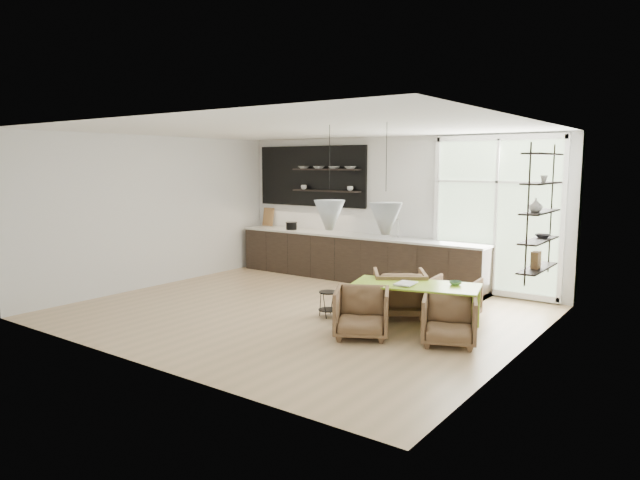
{
  "coord_description": "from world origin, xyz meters",
  "views": [
    {
      "loc": [
        5.52,
        -7.04,
        2.36
      ],
      "look_at": [
        -0.01,
        0.6,
        1.1
      ],
      "focal_mm": 32.0,
      "sensor_mm": 36.0,
      "label": 1
    }
  ],
  "objects_px": {
    "dining_table": "(416,287)",
    "armchair_front_right": "(449,320)",
    "armchair_back_right": "(454,299)",
    "wire_stool": "(328,301)",
    "armchair_back_left": "(399,293)",
    "armchair_front_left": "(362,313)"
  },
  "relations": [
    {
      "from": "dining_table",
      "to": "armchair_back_left",
      "type": "distance_m",
      "value": 0.73
    },
    {
      "from": "armchair_front_right",
      "to": "armchair_back_left",
      "type": "bearing_deg",
      "value": 121.41
    },
    {
      "from": "armchair_front_left",
      "to": "armchair_back_right",
      "type": "bearing_deg",
      "value": 38.72
    },
    {
      "from": "wire_stool",
      "to": "armchair_back_left",
      "type": "bearing_deg",
      "value": 38.44
    },
    {
      "from": "armchair_front_left",
      "to": "dining_table",
      "type": "bearing_deg",
      "value": 34.87
    },
    {
      "from": "armchair_back_left",
      "to": "armchair_front_right",
      "type": "xyz_separation_m",
      "value": [
        1.21,
        -0.88,
        -0.04
      ]
    },
    {
      "from": "armchair_back_left",
      "to": "armchair_back_right",
      "type": "bearing_deg",
      "value": 168.65
    },
    {
      "from": "dining_table",
      "to": "armchair_front_right",
      "type": "height_order",
      "value": "dining_table"
    },
    {
      "from": "armchair_back_left",
      "to": "armchair_front_left",
      "type": "bearing_deg",
      "value": 61.26
    },
    {
      "from": "armchair_front_left",
      "to": "armchair_front_right",
      "type": "height_order",
      "value": "armchair_front_left"
    },
    {
      "from": "armchair_front_left",
      "to": "wire_stool",
      "type": "bearing_deg",
      "value": 120.59
    },
    {
      "from": "armchair_front_left",
      "to": "armchair_front_right",
      "type": "relative_size",
      "value": 1.05
    },
    {
      "from": "armchair_front_right",
      "to": "armchair_back_right",
      "type": "bearing_deg",
      "value": 87.47
    },
    {
      "from": "wire_stool",
      "to": "armchair_back_right",
      "type": "bearing_deg",
      "value": 31.31
    },
    {
      "from": "armchair_back_left",
      "to": "wire_stool",
      "type": "relative_size",
      "value": 2.02
    },
    {
      "from": "dining_table",
      "to": "armchair_back_right",
      "type": "height_order",
      "value": "same"
    },
    {
      "from": "dining_table",
      "to": "wire_stool",
      "type": "bearing_deg",
      "value": 174.13
    },
    {
      "from": "dining_table",
      "to": "armchair_back_right",
      "type": "relative_size",
      "value": 2.7
    },
    {
      "from": "dining_table",
      "to": "armchair_front_left",
      "type": "xyz_separation_m",
      "value": [
        -0.41,
        -0.81,
        -0.27
      ]
    },
    {
      "from": "dining_table",
      "to": "armchair_front_right",
      "type": "xyz_separation_m",
      "value": [
        0.7,
        -0.42,
        -0.28
      ]
    },
    {
      "from": "armchair_back_left",
      "to": "armchair_front_right",
      "type": "bearing_deg",
      "value": 110.61
    },
    {
      "from": "dining_table",
      "to": "armchair_back_left",
      "type": "bearing_deg",
      "value": 122.4
    }
  ]
}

